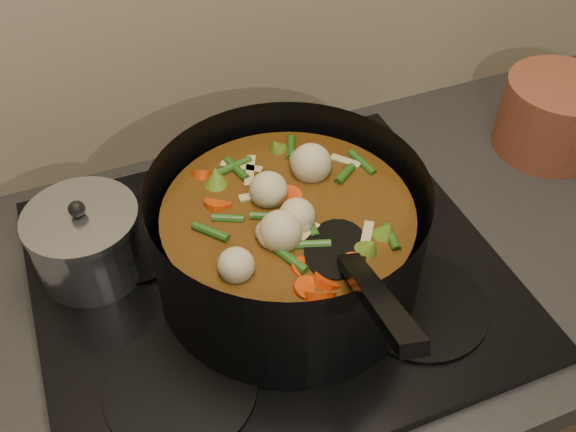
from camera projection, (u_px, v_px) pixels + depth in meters
name	position (u px, v px, depth m)	size (l,w,h in m)	color
counter	(274.00, 432.00, 1.21)	(2.64, 0.64, 0.91)	brown
stovetop	(269.00, 275.00, 0.89)	(0.62, 0.54, 0.03)	black
stockpot	(288.00, 239.00, 0.81)	(0.45, 0.52, 0.25)	black
saucepan	(87.00, 242.00, 0.85)	(0.15, 0.15, 0.12)	silver
terracotta_crock	(554.00, 116.00, 1.06)	(0.18, 0.18, 0.12)	brown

